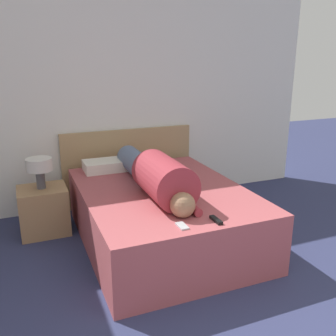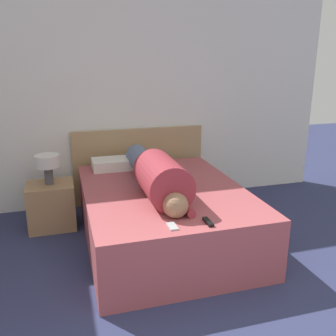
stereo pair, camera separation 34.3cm
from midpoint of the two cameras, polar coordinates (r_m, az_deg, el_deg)
wall_back at (r=4.58m, az=-11.08°, el=10.21°), size 5.34×0.06×2.60m
bed at (r=3.74m, az=-3.51°, el=-7.20°), size 1.52×2.00×0.56m
headboard at (r=4.72m, az=-8.05°, el=0.22°), size 1.64×0.04×0.94m
nightstand at (r=4.19m, az=-20.67°, el=-6.11°), size 0.49×0.42×0.49m
table_lamp at (r=4.04m, az=-21.35°, el=0.14°), size 0.26×0.26×0.32m
person_lying at (r=3.49m, az=-4.65°, el=-1.18°), size 0.39×1.65×0.39m
pillow_near_headboard at (r=4.28m, az=-11.16°, el=0.40°), size 0.57×0.31×0.12m
tv_remote at (r=2.94m, az=4.01°, el=-7.97°), size 0.04×0.15×0.02m
cell_phone at (r=2.85m, az=-1.32°, el=-8.88°), size 0.06×0.13×0.01m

